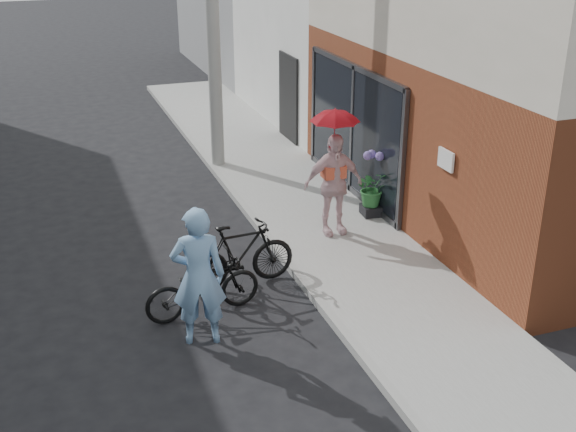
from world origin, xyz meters
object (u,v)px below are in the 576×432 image
bike_right (240,255)px  kimono_woman (333,184)px  utility_pole (212,4)px  officer (198,276)px  bike_left (203,286)px  planter (371,210)px

bike_right → kimono_woman: kimono_woman is taller
utility_pole → officer: bearing=-106.6°
bike_right → kimono_woman: (1.97, 1.10, 0.49)m
bike_left → officer: bearing=157.3°
officer → kimono_woman: 3.73m
utility_pole → officer: size_ratio=3.65×
officer → bike_right: bearing=-113.9°
officer → bike_left: officer is taller
bike_right → planter: size_ratio=4.86×
bike_left → kimono_woman: kimono_woman is taller
officer → bike_right: size_ratio=1.12×
bike_left → planter: (3.67, 2.18, -0.23)m
officer → planter: officer is taller
utility_pole → planter: 5.34m
utility_pole → planter: bearing=-63.1°
kimono_woman → planter: kimono_woman is taller
utility_pole → bike_right: size_ratio=4.07×
bike_left → planter: size_ratio=4.73×
utility_pole → kimono_woman: bearing=-77.6°
officer → bike_right: (0.92, 1.27, -0.44)m
bike_left → planter: 4.27m
utility_pole → bike_right: utility_pole is taller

